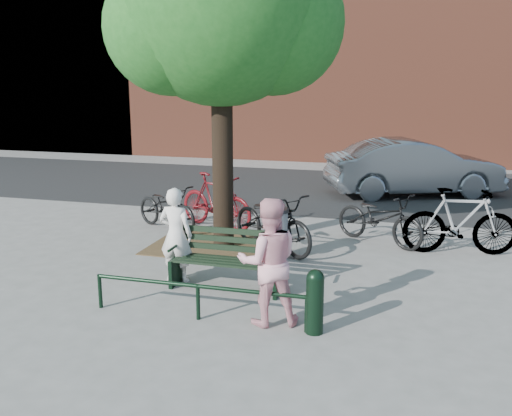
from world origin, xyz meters
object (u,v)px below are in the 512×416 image
(litter_bin, at_px, (276,234))
(person_left, at_px, (176,235))
(person_right, at_px, (269,262))
(bollard, at_px, (315,299))
(park_bench, at_px, (228,258))
(parked_car, at_px, (414,168))
(bicycle_c, at_px, (273,221))

(litter_bin, bearing_deg, person_left, -130.31)
(person_left, bearing_deg, person_right, 150.12)
(person_left, distance_m, litter_bin, 2.01)
(person_left, distance_m, bollard, 2.85)
(park_bench, bearing_deg, person_left, 175.49)
(person_left, height_order, parked_car, parked_car)
(person_right, height_order, litter_bin, person_right)
(park_bench, bearing_deg, parked_car, 72.00)
(person_left, bearing_deg, bollard, 154.96)
(litter_bin, bearing_deg, park_bench, -103.65)
(person_left, xyz_separation_m, parked_car, (3.60, 8.24, 0.02))
(park_bench, xyz_separation_m, bicycle_c, (0.19, 2.12, 0.09))
(bicycle_c, distance_m, parked_car, 6.69)
(park_bench, bearing_deg, bicycle_c, 84.97)
(park_bench, distance_m, bollard, 2.04)
(person_right, bearing_deg, park_bench, -71.27)
(bollard, xyz_separation_m, litter_bin, (-1.22, 2.85, 0.02))
(litter_bin, xyz_separation_m, bicycle_c, (-0.20, 0.54, 0.09))
(bicycle_c, xyz_separation_m, parked_car, (2.51, 6.19, 0.22))
(person_right, height_order, bicycle_c, person_right)
(park_bench, bearing_deg, litter_bin, 76.35)
(park_bench, distance_m, litter_bin, 1.63)
(litter_bin, bearing_deg, parked_car, 71.01)
(person_right, relative_size, parked_car, 0.36)
(litter_bin, xyz_separation_m, parked_car, (2.32, 6.73, 0.31))
(park_bench, relative_size, bicycle_c, 0.80)
(park_bench, relative_size, bollard, 2.02)
(person_right, distance_m, bicycle_c, 3.35)
(person_left, relative_size, bicycle_c, 0.71)
(bollard, relative_size, parked_car, 0.18)
(park_bench, xyz_separation_m, person_right, (0.95, -1.13, 0.38))
(park_bench, height_order, person_right, person_right)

